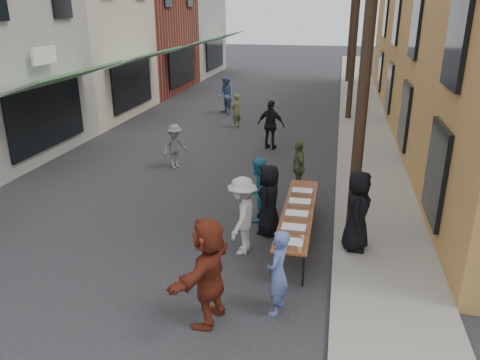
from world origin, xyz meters
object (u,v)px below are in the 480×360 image
at_px(guest_front_a, 269,200).
at_px(guest_front_c, 258,190).
at_px(catering_tray_sausage, 290,243).
at_px(utility_pole_near, 368,37).
at_px(utility_pole_mid, 356,21).
at_px(serving_table, 298,212).
at_px(server, 357,211).
at_px(utility_pole_far, 352,16).

distance_m(guest_front_a, guest_front_c, 0.77).
distance_m(catering_tray_sausage, guest_front_c, 2.79).
distance_m(catering_tray_sausage, guest_front_a, 2.02).
xyz_separation_m(utility_pole_near, guest_front_c, (-2.33, 0.10, -3.68)).
bearing_deg(utility_pole_mid, utility_pole_near, -90.00).
xyz_separation_m(serving_table, server, (1.29, -0.29, 0.29)).
xyz_separation_m(serving_table, guest_front_c, (-1.09, 0.91, 0.11)).
xyz_separation_m(utility_pole_near, server, (0.05, -1.11, -3.50)).
distance_m(utility_pole_far, catering_tray_sausage, 26.76).
relative_size(utility_pole_mid, guest_front_a, 5.25).
height_order(utility_pole_near, serving_table, utility_pole_near).
height_order(serving_table, guest_front_c, guest_front_c).
bearing_deg(server, serving_table, 84.45).
relative_size(serving_table, catering_tray_sausage, 8.00).
xyz_separation_m(catering_tray_sausage, guest_front_a, (-0.70, 1.90, 0.07)).
relative_size(serving_table, server, 2.23).
distance_m(serving_table, catering_tray_sausage, 1.65).
relative_size(guest_front_a, server, 0.95).
distance_m(utility_pole_near, serving_table, 4.07).
distance_m(utility_pole_near, guest_front_a, 4.17).
height_order(utility_pole_mid, catering_tray_sausage, utility_pole_mid).
bearing_deg(server, utility_pole_far, 7.39).
xyz_separation_m(catering_tray_sausage, guest_front_c, (-1.09, 2.56, 0.03)).
relative_size(catering_tray_sausage, guest_front_a, 0.29).
relative_size(utility_pole_far, guest_front_a, 5.25).
bearing_deg(utility_pole_near, catering_tray_sausage, -116.59).
distance_m(guest_front_c, server, 2.67).
relative_size(utility_pole_near, catering_tray_sausage, 18.00).
bearing_deg(utility_pole_far, guest_front_a, -94.51).
relative_size(catering_tray_sausage, server, 0.28).
bearing_deg(utility_pole_mid, guest_front_c, -101.06).
height_order(utility_pole_mid, server, utility_pole_mid).
xyz_separation_m(utility_pole_far, guest_front_a, (-1.94, -24.57, -3.64)).
distance_m(utility_pole_near, utility_pole_far, 24.00).
bearing_deg(server, guest_front_a, 82.10).
xyz_separation_m(utility_pole_near, catering_tray_sausage, (-1.24, -2.47, -3.71)).
bearing_deg(utility_pole_far, guest_front_c, -95.56).
bearing_deg(guest_front_a, guest_front_c, -136.67).
height_order(catering_tray_sausage, server, server).
height_order(catering_tray_sausage, guest_front_a, guest_front_a).
relative_size(utility_pole_mid, serving_table, 2.25).
height_order(utility_pole_far, catering_tray_sausage, utility_pole_far).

